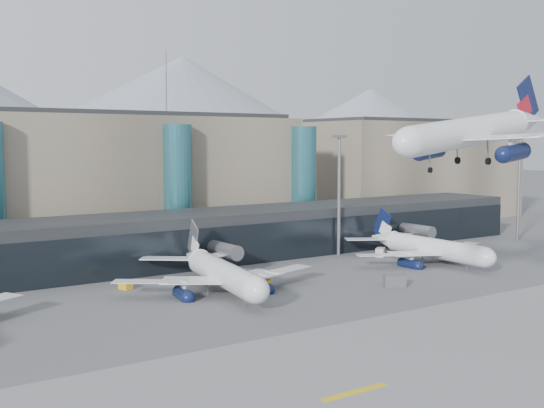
{
  "coord_description": "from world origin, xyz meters",
  "views": [
    {
      "loc": [
        -62.37,
        -63.48,
        24.17
      ],
      "look_at": [
        2.04,
        32.0,
        13.64
      ],
      "focal_mm": 45.0,
      "sensor_mm": 36.0,
      "label": 1
    }
  ],
  "objects_px": {
    "lightmast_mid": "(339,188)",
    "jet_parked_right": "(422,241)",
    "hero_jet": "(482,123)",
    "veh_h": "(263,287)",
    "veh_c": "(395,281)",
    "veh_d": "(380,252)",
    "veh_b": "(125,285)",
    "jet_parked_mid": "(217,264)",
    "veh_e": "(471,254)",
    "lightmast_right": "(519,182)"
  },
  "relations": [
    {
      "from": "hero_jet",
      "to": "jet_parked_mid",
      "type": "height_order",
      "value": "hero_jet"
    },
    {
      "from": "lightmast_mid",
      "to": "veh_h",
      "type": "distance_m",
      "value": 41.54
    },
    {
      "from": "hero_jet",
      "to": "veh_h",
      "type": "xyz_separation_m",
      "value": [
        -12.64,
        32.19,
        -25.65
      ]
    },
    {
      "from": "veh_b",
      "to": "veh_e",
      "type": "height_order",
      "value": "veh_e"
    },
    {
      "from": "hero_jet",
      "to": "veh_d",
      "type": "relative_size",
      "value": 10.46
    },
    {
      "from": "lightmast_mid",
      "to": "veh_h",
      "type": "height_order",
      "value": "lightmast_mid"
    },
    {
      "from": "hero_jet",
      "to": "veh_e",
      "type": "relative_size",
      "value": 11.17
    },
    {
      "from": "lightmast_mid",
      "to": "veh_h",
      "type": "bearing_deg",
      "value": -147.43
    },
    {
      "from": "lightmast_mid",
      "to": "jet_parked_right",
      "type": "height_order",
      "value": "lightmast_mid"
    },
    {
      "from": "veh_b",
      "to": "jet_parked_right",
      "type": "bearing_deg",
      "value": -113.07
    },
    {
      "from": "lightmast_mid",
      "to": "hero_jet",
      "type": "distance_m",
      "value": 58.41
    },
    {
      "from": "veh_c",
      "to": "lightmast_right",
      "type": "bearing_deg",
      "value": 48.86
    },
    {
      "from": "lightmast_right",
      "to": "veh_e",
      "type": "height_order",
      "value": "lightmast_right"
    },
    {
      "from": "lightmast_mid",
      "to": "veh_e",
      "type": "distance_m",
      "value": 30.76
    },
    {
      "from": "jet_parked_mid",
      "to": "veh_b",
      "type": "height_order",
      "value": "jet_parked_mid"
    },
    {
      "from": "veh_e",
      "to": "veh_h",
      "type": "distance_m",
      "value": 53.98
    },
    {
      "from": "veh_d",
      "to": "veh_b",
      "type": "bearing_deg",
      "value": 142.58
    },
    {
      "from": "veh_c",
      "to": "veh_h",
      "type": "distance_m",
      "value": 22.35
    },
    {
      "from": "jet_parked_mid",
      "to": "veh_e",
      "type": "xyz_separation_m",
      "value": [
        59.35,
        -2.6,
        -3.55
      ]
    },
    {
      "from": "lightmast_right",
      "to": "veh_h",
      "type": "distance_m",
      "value": 85.21
    },
    {
      "from": "veh_e",
      "to": "veh_d",
      "type": "bearing_deg",
      "value": 158.21
    },
    {
      "from": "lightmast_right",
      "to": "jet_parked_right",
      "type": "xyz_separation_m",
      "value": [
        -41.06,
        -7.59,
        -10.19
      ]
    },
    {
      "from": "veh_d",
      "to": "veh_h",
      "type": "distance_m",
      "value": 42.24
    },
    {
      "from": "lightmast_mid",
      "to": "lightmast_right",
      "type": "bearing_deg",
      "value": -9.09
    },
    {
      "from": "lightmast_right",
      "to": "veh_d",
      "type": "xyz_separation_m",
      "value": [
        -43.62,
        1.84,
        -13.52
      ]
    },
    {
      "from": "veh_e",
      "to": "jet_parked_right",
      "type": "bearing_deg",
      "value": -174.23
    },
    {
      "from": "veh_c",
      "to": "hero_jet",
      "type": "bearing_deg",
      "value": -79.11
    },
    {
      "from": "lightmast_mid",
      "to": "veh_c",
      "type": "relative_size",
      "value": 7.21
    },
    {
      "from": "hero_jet",
      "to": "veh_b",
      "type": "xyz_separation_m",
      "value": [
        -30.26,
        46.71,
        -25.92
      ]
    },
    {
      "from": "lightmast_mid",
      "to": "jet_parked_right",
      "type": "distance_m",
      "value": 20.66
    },
    {
      "from": "veh_h",
      "to": "jet_parked_mid",
      "type": "bearing_deg",
      "value": 92.81
    },
    {
      "from": "hero_jet",
      "to": "veh_c",
      "type": "xyz_separation_m",
      "value": [
        7.95,
        23.48,
        -25.59
      ]
    },
    {
      "from": "hero_jet",
      "to": "veh_e",
      "type": "bearing_deg",
      "value": 34.15
    },
    {
      "from": "lightmast_right",
      "to": "jet_parked_mid",
      "type": "bearing_deg",
      "value": -175.12
    },
    {
      "from": "jet_parked_mid",
      "to": "veh_e",
      "type": "height_order",
      "value": "jet_parked_mid"
    },
    {
      "from": "jet_parked_right",
      "to": "veh_c",
      "type": "relative_size",
      "value": 9.79
    },
    {
      "from": "lightmast_mid",
      "to": "jet_parked_right",
      "type": "bearing_deg",
      "value": -60.17
    },
    {
      "from": "veh_d",
      "to": "veh_e",
      "type": "bearing_deg",
      "value": -77.68
    },
    {
      "from": "veh_h",
      "to": "jet_parked_right",
      "type": "bearing_deg",
      "value": -33.99
    },
    {
      "from": "lightmast_right",
      "to": "veh_e",
      "type": "bearing_deg",
      "value": -160.82
    },
    {
      "from": "hero_jet",
      "to": "lightmast_mid",
      "type": "bearing_deg",
      "value": 62.71
    },
    {
      "from": "lightmast_right",
      "to": "lightmast_mid",
      "type": "bearing_deg",
      "value": 170.91
    },
    {
      "from": "veh_c",
      "to": "veh_e",
      "type": "xyz_separation_m",
      "value": [
        33.31,
        11.7,
        -0.15
      ]
    },
    {
      "from": "veh_d",
      "to": "jet_parked_mid",
      "type": "bearing_deg",
      "value": 153.92
    },
    {
      "from": "veh_c",
      "to": "veh_d",
      "type": "height_order",
      "value": "veh_c"
    },
    {
      "from": "lightmast_right",
      "to": "veh_h",
      "type": "xyz_separation_m",
      "value": [
        -83.11,
        -13.15,
        -13.49
      ]
    },
    {
      "from": "jet_parked_right",
      "to": "veh_d",
      "type": "relative_size",
      "value": 11.05
    },
    {
      "from": "veh_e",
      "to": "veh_h",
      "type": "bearing_deg",
      "value": -158.82
    },
    {
      "from": "lightmast_mid",
      "to": "hero_jet",
      "type": "xyz_separation_m",
      "value": [
        -20.47,
        -53.34,
        12.15
      ]
    },
    {
      "from": "lightmast_mid",
      "to": "jet_parked_right",
      "type": "relative_size",
      "value": 0.74
    }
  ]
}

